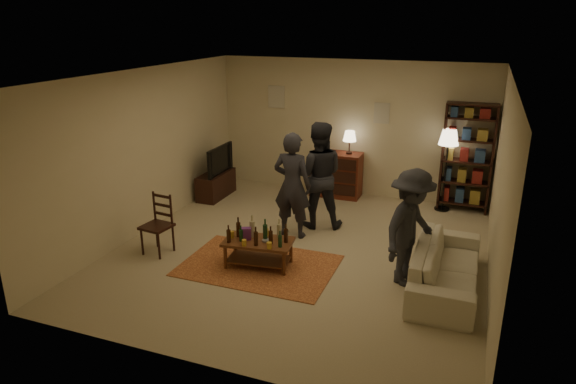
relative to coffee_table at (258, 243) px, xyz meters
The scene contains 13 objects.
floor 0.90m from the coffee_table, 60.19° to the left, with size 6.00×6.00×0.00m, color #C6B793.
room_shell 3.97m from the coffee_table, 93.73° to the left, with size 6.00×6.00×6.00m.
rug 0.37m from the coffee_table, ahead, with size 2.20×1.50×0.01m, color maroon.
coffee_table is the anchor object (origin of this frame).
dining_chair 1.62m from the coffee_table, behind, with size 0.46×0.46×0.95m.
tv_stand 3.23m from the coffee_table, 129.04° to the left, with size 0.40×1.00×1.06m.
dresser 3.43m from the coffee_table, 86.40° to the left, with size 1.00×0.50×1.36m.
bookshelf 4.44m from the coffee_table, 52.77° to the left, with size 0.90×0.34×2.02m.
floor_lamp 4.19m from the coffee_table, 55.44° to the left, with size 0.36×0.36×1.54m.
sofa 2.63m from the coffee_table, ahead, with size 2.08×0.81×0.61m, color beige.
person_left 1.33m from the coffee_table, 86.45° to the left, with size 0.64×0.42×1.76m, color #24242B.
person_right 1.89m from the coffee_table, 79.26° to the left, with size 0.89×0.70×1.84m, color #23242A.
person_by_sofa 2.17m from the coffee_table, ahead, with size 1.05×0.60×1.62m, color #292A31.
Camera 1 is at (2.40, -6.90, 3.47)m, focal length 32.00 mm.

